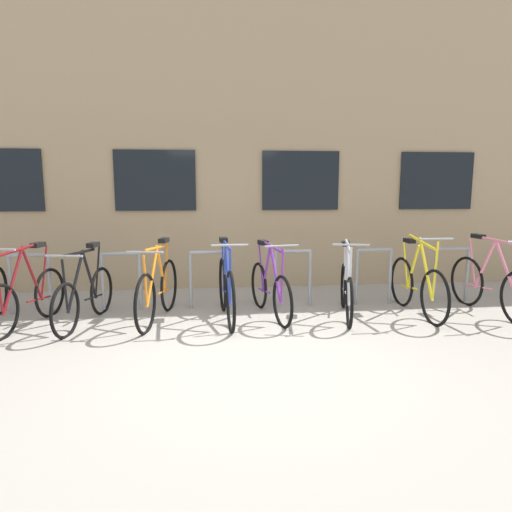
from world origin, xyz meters
The scene contains 11 objects.
ground_plane centered at (0.00, 0.00, 0.00)m, with size 42.00×42.00×0.00m, color #9E998E.
storefront_building centered at (0.00, 6.53, 2.82)m, with size 28.00×6.70×5.63m.
bike_rack centered at (0.24, 1.90, 0.50)m, with size 6.56×0.05×0.83m.
bicycle_silver centered at (1.46, 1.34, 0.37)m, with size 0.51×1.58×1.05m.
bicycle_pink centered at (3.43, 1.22, 0.40)m, with size 0.44×1.78×1.08m.
bicycle_black centered at (-1.90, 1.34, 0.37)m, with size 0.47×1.61×1.01m.
bicycle_purple centered at (0.45, 1.44, 0.37)m, with size 0.48×1.60×1.03m.
bicycle_orange centered at (-1.01, 1.41, 0.39)m, with size 0.49×1.71×1.05m.
bicycle_yellow centered at (2.44, 1.33, 0.39)m, with size 0.44×1.68×1.11m.
bicycle_blue centered at (-0.13, 1.35, 0.40)m, with size 0.44×1.72×1.06m.
bicycle_maroon centered at (-2.58, 1.29, 0.37)m, with size 0.53×1.60×1.06m.
Camera 1 is at (-0.34, -4.27, 1.70)m, focal length 31.22 mm.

